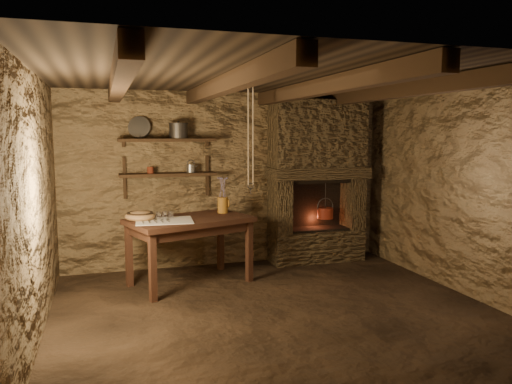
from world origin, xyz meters
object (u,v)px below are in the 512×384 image
object	(u,v)px
wooden_bowl	(140,216)
red_pot	(325,212)
iron_stockpot	(179,131)
work_table	(190,249)
stoneware_jug	(223,197)

from	to	relation	value
wooden_bowl	red_pot	world-z (taller)	red_pot
iron_stockpot	work_table	bearing A→B (deg)	-88.41
work_table	red_pot	world-z (taller)	red_pot
stoneware_jug	iron_stockpot	xyz separation A→B (m)	(-0.50, 0.40, 0.84)
stoneware_jug	wooden_bowl	bearing A→B (deg)	-166.96
iron_stockpot	red_pot	size ratio (longest dim) A/B	0.45
wooden_bowl	red_pot	size ratio (longest dim) A/B	0.66
iron_stockpot	red_pot	bearing A→B (deg)	-3.32
work_table	red_pot	distance (m)	2.13
work_table	red_pot	xyz separation A→B (m)	(2.05, 0.54, 0.27)
red_pot	work_table	bearing A→B (deg)	-165.29
iron_stockpot	wooden_bowl	bearing A→B (deg)	-132.63
iron_stockpot	red_pot	xyz separation A→B (m)	(2.07, -0.12, -1.15)
work_table	stoneware_jug	size ratio (longest dim) A/B	3.45
wooden_bowl	iron_stockpot	distance (m)	1.30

